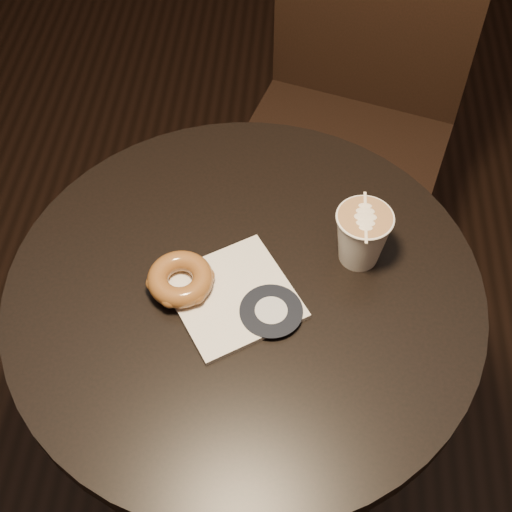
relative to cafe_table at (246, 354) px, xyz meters
name	(u,v)px	position (x,y,z in m)	size (l,w,h in m)	color
cafe_table	(246,354)	(0.00, 0.00, 0.00)	(0.70, 0.70, 0.75)	black
chair	(356,87)	(0.19, 0.63, 0.06)	(0.54, 0.54, 1.09)	black
pastry_bag	(233,296)	(-0.01, -0.02, 0.20)	(0.16, 0.16, 0.01)	silver
doughnut	(180,279)	(-0.09, -0.01, 0.22)	(0.10, 0.10, 0.03)	brown
latte_cup	(362,237)	(0.17, 0.07, 0.25)	(0.08, 0.08, 0.09)	white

